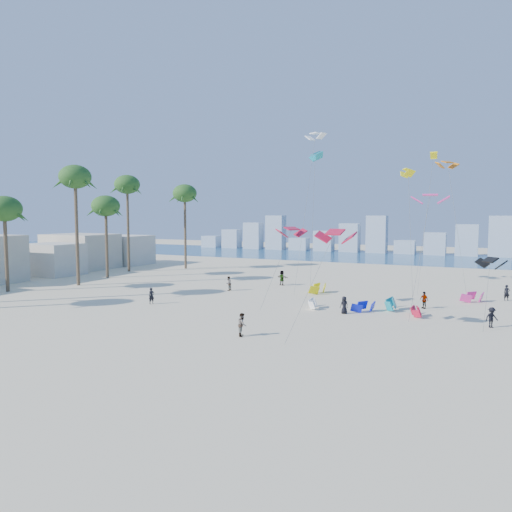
% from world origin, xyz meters
% --- Properties ---
extents(ground, '(220.00, 220.00, 0.00)m').
position_xyz_m(ground, '(0.00, 0.00, 0.00)').
color(ground, beige).
rests_on(ground, ground).
extents(ocean, '(220.00, 220.00, 0.00)m').
position_xyz_m(ocean, '(0.00, 72.00, 0.01)').
color(ocean, navy).
rests_on(ocean, ground).
extents(kitesurfer_near, '(0.62, 0.69, 1.58)m').
position_xyz_m(kitesurfer_near, '(-5.30, 9.98, 0.79)').
color(kitesurfer_near, black).
rests_on(kitesurfer_near, ground).
extents(kitesurfer_mid, '(0.88, 0.98, 1.66)m').
position_xyz_m(kitesurfer_mid, '(8.23, 2.92, 0.83)').
color(kitesurfer_mid, gray).
rests_on(kitesurfer_mid, ground).
extents(kitesurfers_far, '(28.92, 14.55, 1.81)m').
position_xyz_m(kitesurfers_far, '(10.22, 20.76, 0.83)').
color(kitesurfers_far, black).
rests_on(kitesurfers_far, ground).
extents(grounded_kites, '(17.79, 12.68, 1.01)m').
position_xyz_m(grounded_kites, '(14.34, 19.19, 0.46)').
color(grounded_kites, white).
rests_on(grounded_kites, ground).
extents(flying_kites, '(30.35, 31.25, 18.49)m').
position_xyz_m(flying_kites, '(14.62, 20.47, 11.67)').
color(flying_kites, '#B91232').
rests_on(flying_kites, ground).
extents(palm_row, '(9.37, 44.80, 15.28)m').
position_xyz_m(palm_row, '(-22.74, 16.15, 11.47)').
color(palm_row, brown).
rests_on(palm_row, ground).
extents(beachfront_buildings, '(11.50, 43.00, 6.00)m').
position_xyz_m(beachfront_buildings, '(-33.69, 20.82, 2.67)').
color(beachfront_buildings, beige).
rests_on(beachfront_buildings, ground).
extents(distant_skyline, '(85.00, 3.00, 8.40)m').
position_xyz_m(distant_skyline, '(-1.19, 82.00, 3.09)').
color(distant_skyline, '#9EADBF').
rests_on(distant_skyline, ground).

